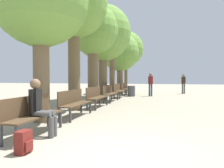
{
  "coord_description": "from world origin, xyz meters",
  "views": [
    {
      "loc": [
        0.96,
        -3.82,
        1.39
      ],
      "look_at": [
        -0.98,
        4.01,
        1.13
      ],
      "focal_mm": 35.0,
      "sensor_mm": 36.0,
      "label": 1
    }
  ],
  "objects_px": {
    "bench_row_2": "(96,95)",
    "trash_bin": "(131,91)",
    "tree_row_5": "(120,52)",
    "pedestrian_near": "(183,82)",
    "tree_row_0": "(41,0)",
    "bench_row_4": "(118,89)",
    "tree_row_6": "(126,49)",
    "pedestrian_mid": "(151,83)",
    "tree_row_1": "(74,7)",
    "bench_row_1": "(74,101)",
    "tree_row_4": "(112,34)",
    "backpack": "(24,142)",
    "bench_row_0": "(32,112)",
    "tree_row_2": "(93,31)",
    "bench_row_3": "(109,92)",
    "person_seated": "(40,106)",
    "bench_row_5": "(125,88)",
    "tree_row_3": "(103,34)"
  },
  "relations": [
    {
      "from": "bench_row_5",
      "to": "person_seated",
      "type": "bearing_deg",
      "value": -88.88
    },
    {
      "from": "bench_row_1",
      "to": "tree_row_2",
      "type": "bearing_deg",
      "value": 99.29
    },
    {
      "from": "bench_row_2",
      "to": "trash_bin",
      "type": "distance_m",
      "value": 6.15
    },
    {
      "from": "bench_row_4",
      "to": "tree_row_1",
      "type": "bearing_deg",
      "value": -96.37
    },
    {
      "from": "backpack",
      "to": "bench_row_0",
      "type": "bearing_deg",
      "value": 117.81
    },
    {
      "from": "tree_row_5",
      "to": "trash_bin",
      "type": "xyz_separation_m",
      "value": [
        1.33,
        -2.36,
        -3.06
      ]
    },
    {
      "from": "tree_row_0",
      "to": "person_seated",
      "type": "distance_m",
      "value": 3.48
    },
    {
      "from": "tree_row_2",
      "to": "pedestrian_near",
      "type": "height_order",
      "value": "tree_row_2"
    },
    {
      "from": "tree_row_2",
      "to": "pedestrian_near",
      "type": "distance_m",
      "value": 9.93
    },
    {
      "from": "tree_row_0",
      "to": "tree_row_3",
      "type": "xyz_separation_m",
      "value": [
        -0.0,
        6.8,
        0.29
      ]
    },
    {
      "from": "tree_row_1",
      "to": "tree_row_5",
      "type": "distance_m",
      "value": 9.43
    },
    {
      "from": "bench_row_1",
      "to": "tree_row_4",
      "type": "relative_size",
      "value": 0.32
    },
    {
      "from": "bench_row_5",
      "to": "tree_row_6",
      "type": "relative_size",
      "value": 0.33
    },
    {
      "from": "bench_row_2",
      "to": "person_seated",
      "type": "relative_size",
      "value": 1.41
    },
    {
      "from": "tree_row_1",
      "to": "person_seated",
      "type": "height_order",
      "value": "tree_row_1"
    },
    {
      "from": "pedestrian_near",
      "to": "tree_row_0",
      "type": "bearing_deg",
      "value": -111.77
    },
    {
      "from": "tree_row_1",
      "to": "backpack",
      "type": "height_order",
      "value": "tree_row_1"
    },
    {
      "from": "bench_row_3",
      "to": "pedestrian_mid",
      "type": "distance_m",
      "value": 4.56
    },
    {
      "from": "tree_row_3",
      "to": "trash_bin",
      "type": "height_order",
      "value": "tree_row_3"
    },
    {
      "from": "pedestrian_near",
      "to": "trash_bin",
      "type": "bearing_deg",
      "value": -138.48
    },
    {
      "from": "bench_row_1",
      "to": "backpack",
      "type": "distance_m",
      "value": 3.63
    },
    {
      "from": "pedestrian_near",
      "to": "tree_row_1",
      "type": "bearing_deg",
      "value": -116.33
    },
    {
      "from": "tree_row_1",
      "to": "backpack",
      "type": "relative_size",
      "value": 13.98
    },
    {
      "from": "tree_row_1",
      "to": "person_seated",
      "type": "bearing_deg",
      "value": -77.44
    },
    {
      "from": "bench_row_4",
      "to": "pedestrian_mid",
      "type": "distance_m",
      "value": 2.63
    },
    {
      "from": "tree_row_4",
      "to": "tree_row_6",
      "type": "bearing_deg",
      "value": 90.0
    },
    {
      "from": "tree_row_4",
      "to": "bench_row_3",
      "type": "bearing_deg",
      "value": -78.93
    },
    {
      "from": "tree_row_6",
      "to": "person_seated",
      "type": "xyz_separation_m",
      "value": [
        0.89,
        -16.19,
        -3.35
      ]
    },
    {
      "from": "pedestrian_mid",
      "to": "bench_row_3",
      "type": "bearing_deg",
      "value": -116.37
    },
    {
      "from": "tree_row_5",
      "to": "tree_row_6",
      "type": "xyz_separation_m",
      "value": [
        0.0,
        2.82,
        0.63
      ]
    },
    {
      "from": "bench_row_2",
      "to": "bench_row_4",
      "type": "bearing_deg",
      "value": 90.0
    },
    {
      "from": "tree_row_4",
      "to": "backpack",
      "type": "distance_m",
      "value": 12.58
    },
    {
      "from": "bench_row_4",
      "to": "tree_row_6",
      "type": "distance_m",
      "value": 7.33
    },
    {
      "from": "pedestrian_near",
      "to": "pedestrian_mid",
      "type": "distance_m",
      "value": 3.89
    },
    {
      "from": "tree_row_0",
      "to": "tree_row_4",
      "type": "relative_size",
      "value": 0.89
    },
    {
      "from": "pedestrian_near",
      "to": "tree_row_6",
      "type": "bearing_deg",
      "value": 160.95
    },
    {
      "from": "bench_row_0",
      "to": "backpack",
      "type": "xyz_separation_m",
      "value": [
        0.59,
        -1.12,
        -0.35
      ]
    },
    {
      "from": "tree_row_1",
      "to": "bench_row_5",
      "type": "bearing_deg",
      "value": 85.51
    },
    {
      "from": "bench_row_0",
      "to": "bench_row_1",
      "type": "relative_size",
      "value": 1.0
    },
    {
      "from": "tree_row_3",
      "to": "pedestrian_mid",
      "type": "height_order",
      "value": "tree_row_3"
    },
    {
      "from": "tree_row_6",
      "to": "bench_row_0",
      "type": "bearing_deg",
      "value": -87.71
    },
    {
      "from": "bench_row_5",
      "to": "bench_row_4",
      "type": "bearing_deg",
      "value": -90.0
    },
    {
      "from": "bench_row_5",
      "to": "tree_row_4",
      "type": "xyz_separation_m",
      "value": [
        -0.65,
        -1.57,
        3.93
      ]
    },
    {
      "from": "bench_row_1",
      "to": "tree_row_5",
      "type": "xyz_separation_m",
      "value": [
        -0.65,
        10.91,
        2.89
      ]
    },
    {
      "from": "bench_row_1",
      "to": "bench_row_4",
      "type": "bearing_deg",
      "value": 90.0
    },
    {
      "from": "tree_row_5",
      "to": "tree_row_6",
      "type": "bearing_deg",
      "value": 90.0
    },
    {
      "from": "bench_row_3",
      "to": "tree_row_6",
      "type": "bearing_deg",
      "value": 94.19
    },
    {
      "from": "tree_row_1",
      "to": "backpack",
      "type": "distance_m",
      "value": 6.66
    },
    {
      "from": "trash_bin",
      "to": "pedestrian_near",
      "type": "bearing_deg",
      "value": 41.52
    },
    {
      "from": "tree_row_0",
      "to": "tree_row_2",
      "type": "relative_size",
      "value": 1.01
    }
  ]
}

